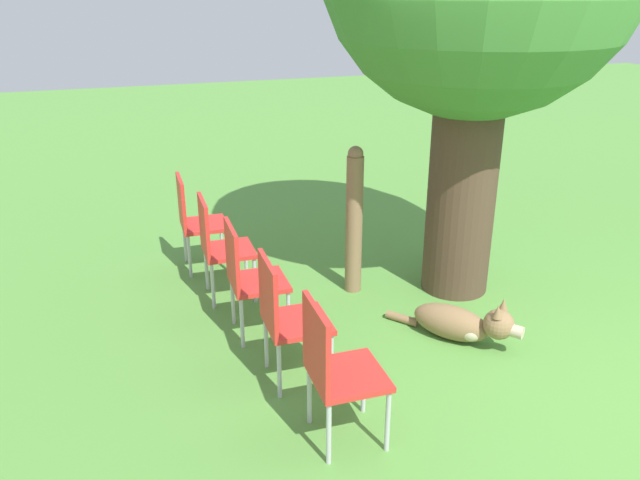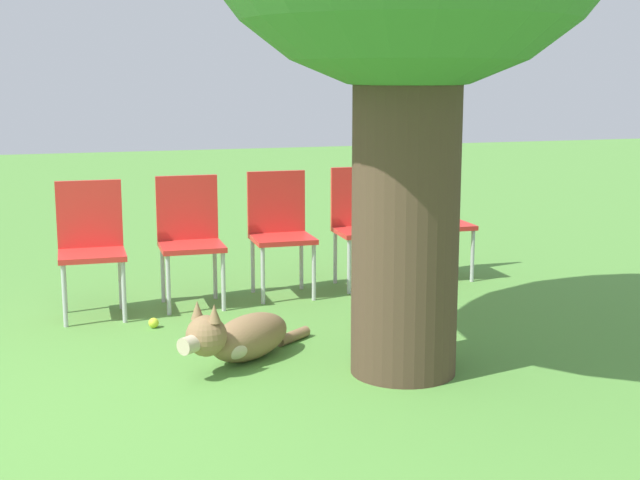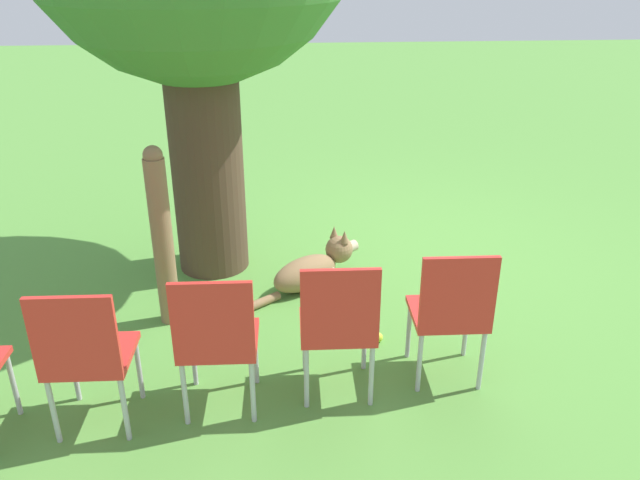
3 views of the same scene
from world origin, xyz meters
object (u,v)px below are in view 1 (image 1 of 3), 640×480
object	(u,v)px
red_chair_1	(285,313)
red_chair_2	(247,273)
red_chair_3	(218,242)
red_chair_4	(195,217)
tennis_ball	(379,386)
dog	(462,323)
red_chair_0	(334,365)
fence_post	(354,220)

from	to	relation	value
red_chair_1	red_chair_2	world-z (taller)	same
red_chair_3	red_chair_4	size ratio (longest dim) A/B	1.00
tennis_ball	red_chair_3	bearing A→B (deg)	113.40
red_chair_1	dog	bearing A→B (deg)	3.42
dog	red_chair_3	xyz separation A→B (m)	(-1.61, 1.33, 0.37)
dog	red_chair_0	distance (m)	1.56
fence_post	red_chair_4	size ratio (longest dim) A/B	1.44
dog	tennis_ball	bearing A→B (deg)	-103.08
red_chair_4	red_chair_0	bearing A→B (deg)	-80.60
fence_post	red_chair_0	size ratio (longest dim) A/B	1.44
fence_post	tennis_ball	xyz separation A→B (m)	(-0.40, -1.47, -0.63)
red_chair_0	red_chair_4	world-z (taller)	same
red_chair_4	dog	bearing A→B (deg)	-48.29
red_chair_1	red_chair_2	bearing A→B (deg)	99.40
red_chair_2	red_chair_4	world-z (taller)	same
dog	red_chair_1	xyz separation A→B (m)	(-1.42, -0.04, 0.37)
fence_post	red_chair_2	xyz separation A→B (m)	(-1.05, -0.44, -0.14)
fence_post	tennis_ball	size ratio (longest dim) A/B	19.43
red_chair_0	red_chair_2	size ratio (longest dim) A/B	1.00
dog	tennis_ball	world-z (taller)	dog
red_chair_1	red_chair_2	xyz separation A→B (m)	(-0.09, 0.69, 0.00)
red_chair_1	red_chair_3	world-z (taller)	same
red_chair_1	red_chair_3	xyz separation A→B (m)	(-0.19, 1.38, 0.00)
red_chair_3	tennis_ball	world-z (taller)	red_chair_3
red_chair_0	red_chair_3	distance (m)	2.09
red_chair_0	red_chair_4	distance (m)	2.78
red_chair_2	red_chair_4	size ratio (longest dim) A/B	1.00
red_chair_4	red_chair_3	bearing A→B (deg)	-80.60
red_chair_2	red_chair_0	bearing A→B (deg)	-80.60
red_chair_2	red_chair_4	xyz separation A→B (m)	(-0.19, 1.38, 0.00)
red_chair_0	dog	bearing A→B (deg)	30.59
dog	red_chair_1	distance (m)	1.47
fence_post	red_chair_0	world-z (taller)	fence_post
red_chair_4	fence_post	bearing A→B (deg)	-35.47
red_chair_2	tennis_ball	size ratio (longest dim) A/B	13.49
fence_post	tennis_ball	distance (m)	1.65
fence_post	red_chair_3	distance (m)	1.18
fence_post	red_chair_4	distance (m)	1.56
red_chair_4	tennis_ball	xyz separation A→B (m)	(0.84, -2.41, -0.49)
red_chair_1	red_chair_4	xyz separation A→B (m)	(-0.28, 2.07, 0.00)
red_chair_4	tennis_ball	world-z (taller)	red_chair_4
red_chair_0	red_chair_4	xyz separation A→B (m)	(-0.38, 2.76, 0.00)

